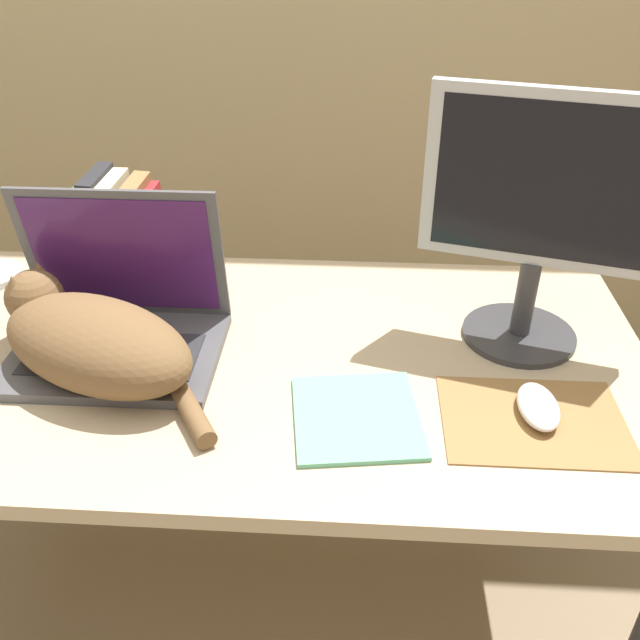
{
  "coord_description": "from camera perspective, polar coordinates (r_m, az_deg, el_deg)",
  "views": [
    {
      "loc": [
        0.18,
        -0.6,
        1.43
      ],
      "look_at": [
        0.13,
        0.33,
        0.84
      ],
      "focal_mm": 38.0,
      "sensor_mm": 36.0,
      "label": 1
    }
  ],
  "objects": [
    {
      "name": "computer_mouse",
      "position": [
        1.1,
        17.9,
        -6.93
      ],
      "size": [
        0.06,
        0.11,
        0.03
      ],
      "color": "silver",
      "rests_on": "mousepad"
    },
    {
      "name": "laptop",
      "position": [
        1.23,
        -16.62,
        -0.25
      ],
      "size": [
        0.36,
        0.26,
        0.28
      ],
      "color": "#4C4C51",
      "rests_on": "desk"
    },
    {
      "name": "book_row",
      "position": [
        1.43,
        -16.64,
        7.05
      ],
      "size": [
        0.16,
        0.16,
        0.23
      ],
      "color": "#387A42",
      "rests_on": "desk"
    },
    {
      "name": "external_monitor",
      "position": [
        1.17,
        18.17,
        8.56
      ],
      "size": [
        0.39,
        0.2,
        0.44
      ],
      "color": "#333338",
      "rests_on": "desk"
    },
    {
      "name": "desk",
      "position": [
        1.24,
        -5.8,
        -5.68
      ],
      "size": [
        1.4,
        0.73,
        0.74
      ],
      "color": "tan",
      "rests_on": "ground_plane"
    },
    {
      "name": "notepad",
      "position": [
        1.06,
        3.1,
        -8.1
      ],
      "size": [
        0.22,
        0.23,
        0.01
      ],
      "color": "#6BBC93",
      "rests_on": "desk"
    },
    {
      "name": "cat",
      "position": [
        1.16,
        -18.68,
        -1.6
      ],
      "size": [
        0.42,
        0.33,
        0.15
      ],
      "color": "brown",
      "rests_on": "desk"
    },
    {
      "name": "mousepad",
      "position": [
        1.1,
        17.51,
        -8.08
      ],
      "size": [
        0.28,
        0.21,
        0.0
      ],
      "color": "olive",
      "rests_on": "desk"
    }
  ]
}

